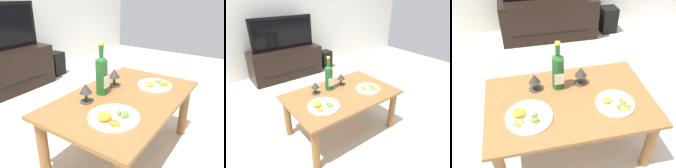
% 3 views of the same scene
% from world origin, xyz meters
% --- Properties ---
extents(ground_plane, '(6.40, 6.40, 0.00)m').
position_xyz_m(ground_plane, '(0.00, 0.00, 0.00)').
color(ground_plane, beige).
extents(dining_table, '(1.11, 0.70, 0.47)m').
position_xyz_m(dining_table, '(0.00, 0.00, 0.38)').
color(dining_table, brown).
rests_on(dining_table, ground_plane).
extents(tv_stand, '(1.20, 0.46, 0.50)m').
position_xyz_m(tv_stand, '(0.14, 1.76, 0.25)').
color(tv_stand, black).
rests_on(tv_stand, ground_plane).
extents(tv_screen, '(1.05, 0.05, 0.53)m').
position_xyz_m(tv_screen, '(0.14, 1.75, 0.77)').
color(tv_screen, black).
rests_on(tv_screen, tv_stand).
extents(floor_speaker, '(0.21, 0.21, 0.33)m').
position_xyz_m(floor_speaker, '(0.94, 1.73, 0.17)').
color(floor_speaker, black).
rests_on(floor_speaker, ground_plane).
extents(wine_bottle, '(0.08, 0.08, 0.36)m').
position_xyz_m(wine_bottle, '(-0.05, 0.15, 0.61)').
color(wine_bottle, '#1E5923').
rests_on(wine_bottle, dining_table).
extents(goblet_left, '(0.08, 0.08, 0.13)m').
position_xyz_m(goblet_left, '(-0.21, 0.16, 0.55)').
color(goblet_left, '#38332D').
rests_on(goblet_left, dining_table).
extents(goblet_right, '(0.09, 0.09, 0.14)m').
position_xyz_m(goblet_right, '(0.12, 0.16, 0.56)').
color(goblet_right, '#38332D').
rests_on(goblet_right, dining_table).
extents(dinner_plate_left, '(0.29, 0.29, 0.06)m').
position_xyz_m(dinner_plate_left, '(-0.29, -0.10, 0.48)').
color(dinner_plate_left, white).
rests_on(dinner_plate_left, dining_table).
extents(dinner_plate_right, '(0.25, 0.25, 0.05)m').
position_xyz_m(dinner_plate_right, '(0.28, -0.10, 0.48)').
color(dinner_plate_right, white).
rests_on(dinner_plate_right, dining_table).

